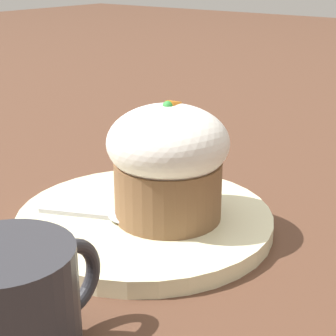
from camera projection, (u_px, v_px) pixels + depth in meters
ground_plane at (145, 228)px, 0.51m from camera, size 4.00×4.00×0.00m
dessert_plate at (145, 221)px, 0.51m from camera, size 0.23×0.23×0.01m
carrot_cake at (168, 161)px, 0.48m from camera, size 0.10×0.10×0.11m
spoon at (121, 216)px, 0.49m from camera, size 0.07×0.11×0.01m
coffee_cup at (14, 310)px, 0.32m from camera, size 0.11×0.08×0.08m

